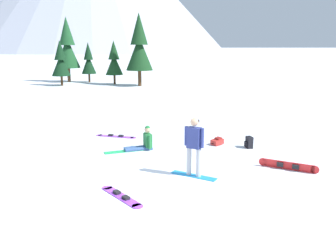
{
  "coord_description": "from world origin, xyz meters",
  "views": [
    {
      "loc": [
        0.74,
        -10.21,
        3.89
      ],
      "look_at": [
        0.74,
        2.58,
        1.0
      ],
      "focal_mm": 38.84,
      "sensor_mm": 36.0,
      "label": 1
    }
  ],
  "objects_px": {
    "snowboarder_foreground": "(194,146)",
    "backpack_red": "(217,141)",
    "backpack_black": "(249,142)",
    "pine_tree_broad": "(61,61)",
    "pine_tree_tall": "(88,61)",
    "pine_tree_young": "(139,47)",
    "pine_tree_short": "(67,47)",
    "pine_tree_twin": "(114,60)",
    "loose_snowboard_near_left": "(116,136)",
    "loose_snowboard_far_spare": "(288,166)",
    "snowboarder_midground": "(143,142)",
    "loose_snowboard_near_right": "(121,196)"
  },
  "relations": [
    {
      "from": "pine_tree_short",
      "to": "pine_tree_twin",
      "type": "xyz_separation_m",
      "value": [
        5.12,
        -2.27,
        -1.3
      ]
    },
    {
      "from": "loose_snowboard_near_left",
      "to": "backpack_red",
      "type": "relative_size",
      "value": 3.31
    },
    {
      "from": "snowboarder_foreground",
      "to": "pine_tree_short",
      "type": "relative_size",
      "value": 0.27
    },
    {
      "from": "pine_tree_twin",
      "to": "loose_snowboard_near_right",
      "type": "bearing_deg",
      "value": -81.49
    },
    {
      "from": "snowboarder_midground",
      "to": "loose_snowboard_near_left",
      "type": "xyz_separation_m",
      "value": [
        -1.3,
        1.95,
        -0.29
      ]
    },
    {
      "from": "backpack_black",
      "to": "pine_tree_tall",
      "type": "distance_m",
      "value": 27.05
    },
    {
      "from": "pine_tree_short",
      "to": "loose_snowboard_far_spare",
      "type": "bearing_deg",
      "value": -62.63
    },
    {
      "from": "snowboarder_foreground",
      "to": "pine_tree_young",
      "type": "xyz_separation_m",
      "value": [
        -3.45,
        24.21,
        2.71
      ]
    },
    {
      "from": "snowboarder_foreground",
      "to": "pine_tree_tall",
      "type": "xyz_separation_m",
      "value": [
        -8.96,
        27.56,
        1.27
      ]
    },
    {
      "from": "snowboarder_foreground",
      "to": "backpack_red",
      "type": "xyz_separation_m",
      "value": [
        1.18,
        3.49,
        -0.82
      ]
    },
    {
      "from": "backpack_black",
      "to": "pine_tree_tall",
      "type": "height_order",
      "value": "pine_tree_tall"
    },
    {
      "from": "loose_snowboard_near_right",
      "to": "pine_tree_young",
      "type": "xyz_separation_m",
      "value": [
        -1.47,
        25.74,
        3.64
      ]
    },
    {
      "from": "loose_snowboard_near_right",
      "to": "pine_tree_short",
      "type": "relative_size",
      "value": 0.23
    },
    {
      "from": "snowboarder_foreground",
      "to": "backpack_black",
      "type": "height_order",
      "value": "snowboarder_foreground"
    },
    {
      "from": "backpack_black",
      "to": "pine_tree_young",
      "type": "height_order",
      "value": "pine_tree_young"
    },
    {
      "from": "pine_tree_tall",
      "to": "pine_tree_broad",
      "type": "relative_size",
      "value": 0.95
    },
    {
      "from": "pine_tree_tall",
      "to": "pine_tree_young",
      "type": "distance_m",
      "value": 6.6
    },
    {
      "from": "snowboarder_foreground",
      "to": "loose_snowboard_near_left",
      "type": "relative_size",
      "value": 0.97
    },
    {
      "from": "snowboarder_midground",
      "to": "backpack_black",
      "type": "height_order",
      "value": "snowboarder_midground"
    },
    {
      "from": "snowboarder_foreground",
      "to": "loose_snowboard_far_spare",
      "type": "bearing_deg",
      "value": 10.41
    },
    {
      "from": "backpack_red",
      "to": "pine_tree_tall",
      "type": "distance_m",
      "value": 26.19
    },
    {
      "from": "snowboarder_foreground",
      "to": "pine_tree_twin",
      "type": "xyz_separation_m",
      "value": [
        -6.06,
        25.71,
        1.37
      ]
    },
    {
      "from": "pine_tree_tall",
      "to": "pine_tree_young",
      "type": "height_order",
      "value": "pine_tree_young"
    },
    {
      "from": "loose_snowboard_near_left",
      "to": "loose_snowboard_near_right",
      "type": "relative_size",
      "value": 1.18
    },
    {
      "from": "snowboarder_foreground",
      "to": "backpack_red",
      "type": "distance_m",
      "value": 3.78
    },
    {
      "from": "loose_snowboard_near_left",
      "to": "loose_snowboard_far_spare",
      "type": "height_order",
      "value": "loose_snowboard_far_spare"
    },
    {
      "from": "loose_snowboard_near_left",
      "to": "backpack_red",
      "type": "bearing_deg",
      "value": -16.88
    },
    {
      "from": "pine_tree_short",
      "to": "pine_tree_twin",
      "type": "relative_size",
      "value": 1.56
    },
    {
      "from": "loose_snowboard_far_spare",
      "to": "backpack_black",
      "type": "xyz_separation_m",
      "value": [
        -0.69,
        2.5,
        0.07
      ]
    },
    {
      "from": "snowboarder_midground",
      "to": "loose_snowboard_near_left",
      "type": "relative_size",
      "value": 0.97
    },
    {
      "from": "snowboarder_foreground",
      "to": "backpack_red",
      "type": "height_order",
      "value": "snowboarder_foreground"
    },
    {
      "from": "pine_tree_short",
      "to": "pine_tree_twin",
      "type": "bearing_deg",
      "value": -23.96
    },
    {
      "from": "backpack_black",
      "to": "pine_tree_twin",
      "type": "bearing_deg",
      "value": 110.33
    },
    {
      "from": "backpack_black",
      "to": "pine_tree_twin",
      "type": "height_order",
      "value": "pine_tree_twin"
    },
    {
      "from": "backpack_red",
      "to": "pine_tree_tall",
      "type": "bearing_deg",
      "value": 112.83
    },
    {
      "from": "loose_snowboard_near_right",
      "to": "pine_tree_twin",
      "type": "distance_m",
      "value": 27.64
    },
    {
      "from": "snowboarder_foreground",
      "to": "pine_tree_short",
      "type": "xyz_separation_m",
      "value": [
        -11.18,
        27.98,
        2.67
      ]
    },
    {
      "from": "loose_snowboard_near_left",
      "to": "pine_tree_broad",
      "type": "height_order",
      "value": "pine_tree_broad"
    },
    {
      "from": "pine_tree_short",
      "to": "pine_tree_broad",
      "type": "height_order",
      "value": "pine_tree_short"
    },
    {
      "from": "snowboarder_foreground",
      "to": "snowboarder_midground",
      "type": "distance_m",
      "value": 3.35
    },
    {
      "from": "pine_tree_twin",
      "to": "pine_tree_young",
      "type": "bearing_deg",
      "value": -29.99
    },
    {
      "from": "snowboarder_midground",
      "to": "pine_tree_short",
      "type": "distance_m",
      "value": 27.1
    },
    {
      "from": "loose_snowboard_near_right",
      "to": "pine_tree_broad",
      "type": "bearing_deg",
      "value": 108.99
    },
    {
      "from": "backpack_black",
      "to": "pine_tree_broad",
      "type": "height_order",
      "value": "pine_tree_broad"
    },
    {
      "from": "backpack_black",
      "to": "pine_tree_broad",
      "type": "bearing_deg",
      "value": 121.78
    },
    {
      "from": "pine_tree_broad",
      "to": "pine_tree_twin",
      "type": "xyz_separation_m",
      "value": [
        4.87,
        1.25,
        -0.01
      ]
    },
    {
      "from": "backpack_red",
      "to": "pine_tree_tall",
      "type": "relative_size",
      "value": 0.14
    },
    {
      "from": "backpack_black",
      "to": "pine_tree_young",
      "type": "distance_m",
      "value": 22.19
    },
    {
      "from": "snowboarder_foreground",
      "to": "pine_tree_young",
      "type": "bearing_deg",
      "value": 98.12
    },
    {
      "from": "pine_tree_short",
      "to": "backpack_black",
      "type": "bearing_deg",
      "value": -61.54
    }
  ]
}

